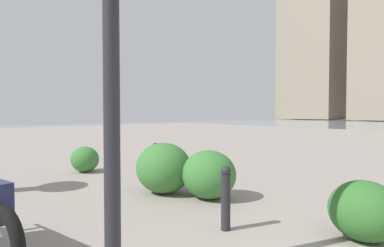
% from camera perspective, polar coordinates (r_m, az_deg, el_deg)
% --- Properties ---
extents(building_highrise, '(12.63, 10.14, 37.70)m').
position_cam_1_polar(building_highrise, '(80.07, 20.06, 14.39)').
color(building_highrise, gray).
rests_on(building_highrise, ground).
extents(bollard_near, '(0.13, 0.13, 0.82)m').
position_cam_1_polar(bollard_near, '(4.37, 5.77, -12.30)').
color(bollard_near, '#232328').
rests_on(bollard_near, ground).
extents(bollard_mid, '(0.13, 0.13, 0.89)m').
position_cam_1_polar(bollard_mid, '(6.76, -6.26, -6.90)').
color(bollard_mid, '#232328').
rests_on(bollard_mid, ground).
extents(shrub_low, '(0.83, 0.75, 0.70)m').
position_cam_1_polar(shrub_low, '(4.52, 27.30, -13.04)').
color(shrub_low, '#2D6628').
rests_on(shrub_low, ground).
extents(shrub_round, '(0.75, 0.68, 0.64)m').
position_cam_1_polar(shrub_round, '(8.85, -17.78, -5.81)').
color(shrub_round, '#387533').
rests_on(shrub_round, ground).
extents(shrub_wide, '(1.10, 0.99, 0.93)m').
position_cam_1_polar(shrub_wide, '(6.28, -4.86, -7.54)').
color(shrub_wide, '#387533').
rests_on(shrub_wide, ground).
extents(shrub_tall, '(0.99, 0.89, 0.84)m').
position_cam_1_polar(shrub_tall, '(5.88, 2.89, -8.66)').
color(shrub_tall, '#387533').
rests_on(shrub_tall, ground).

